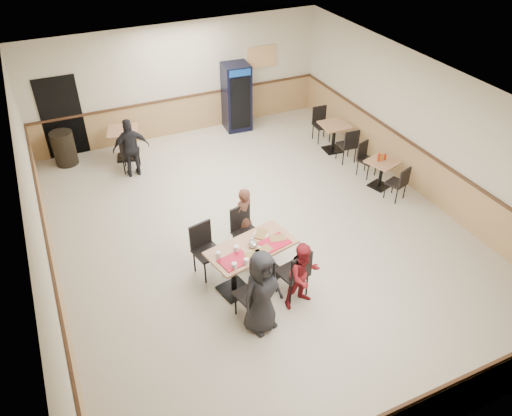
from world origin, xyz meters
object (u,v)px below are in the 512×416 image
diner_woman_left (262,292)px  side_table_far (334,133)px  side_table_near (382,170)px  diner_man_opposite (243,218)px  diner_woman_right (303,275)px  trash_bin (64,148)px  pepsi_cooler (237,97)px  lone_diner (131,148)px  back_table (124,140)px  main_table (251,259)px

diner_woman_left → side_table_far: bearing=30.7°
side_table_near → side_table_far: side_table_far is taller
side_table_far → diner_man_opposite: bearing=-145.1°
diner_woman_right → trash_bin: (-3.06, 6.68, -0.21)m
side_table_near → pepsi_cooler: bearing=113.5°
lone_diner → side_table_far: lone_diner is taller
diner_woman_left → diner_woman_right: bearing=-4.4°
pepsi_cooler → side_table_near: bearing=-61.5°
lone_diner → side_table_far: (5.03, -0.98, -0.24)m
back_table → pepsi_cooler: pepsi_cooler is taller
lone_diner → side_table_far: bearing=171.5°
diner_man_opposite → trash_bin: (-2.77, 4.81, -0.23)m
diner_man_opposite → trash_bin: diner_man_opposite is taller
diner_woman_right → diner_man_opposite: 1.89m
main_table → lone_diner: 4.71m
back_table → trash_bin: size_ratio=1.04×
lone_diner → side_table_near: size_ratio=1.83×
back_table → trash_bin: trash_bin is taller
lone_diner → pepsi_cooler: pepsi_cooler is taller
diner_man_opposite → lone_diner: lone_diner is taller
diner_woman_left → lone_diner: bearing=81.1°
diner_woman_right → trash_bin: bearing=108.9°
lone_diner → side_table_near: bearing=152.6°
diner_woman_left → side_table_near: (4.34, 2.68, -0.32)m
lone_diner → side_table_far: size_ratio=1.96×
side_table_far → side_table_near: bearing=-88.0°
lone_diner → trash_bin: size_ratio=1.69×
side_table_far → trash_bin: 6.84m
diner_woman_right → side_table_far: bearing=46.9°
diner_woman_right → diner_man_opposite: size_ratio=0.97×
diner_man_opposite → side_table_far: bearing=-167.9°
lone_diner → pepsi_cooler: bearing=-155.8°
main_table → lone_diner: (-1.05, 4.59, 0.18)m
side_table_near → side_table_far: bearing=92.0°
side_table_far → back_table: back_table is taller
diner_woman_right → side_table_near: (3.47, 2.50, -0.19)m
main_table → back_table: (-1.05, 5.49, -0.03)m
diner_man_opposite → side_table_far: 4.51m
diner_woman_right → pepsi_cooler: bearing=70.7°
pepsi_cooler → trash_bin: bearing=-174.6°
back_table → trash_bin: bearing=166.3°
main_table → trash_bin: (-2.48, 5.84, -0.12)m
back_table → main_table: bearing=-79.2°
main_table → back_table: main_table is taller
lone_diner → pepsi_cooler: size_ratio=0.79×
side_table_far → diner_woman_right: bearing=-127.4°
lone_diner → trash_bin: bearing=-38.6°
diner_woman_left → side_table_far: diner_woman_left is taller
diner_woman_right → back_table: size_ratio=1.43×
diner_man_opposite → trash_bin: size_ratio=1.53×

